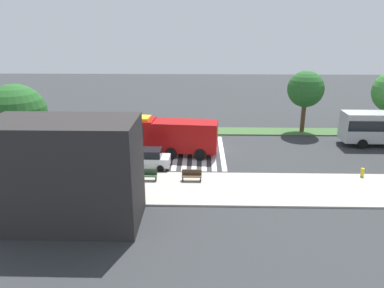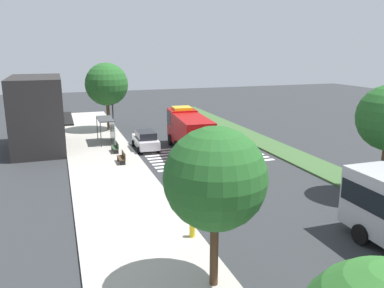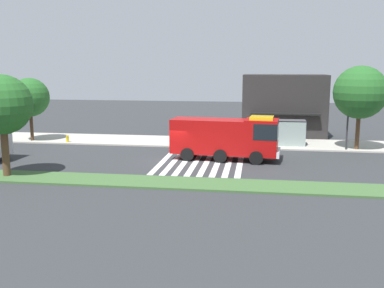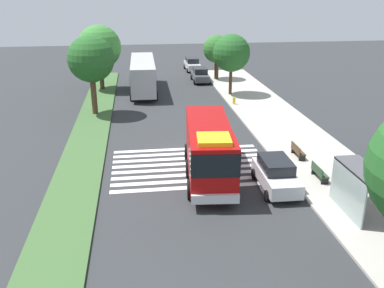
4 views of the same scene
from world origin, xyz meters
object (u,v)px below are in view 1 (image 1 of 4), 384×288
Objects in this scene: median_tree_west at (306,89)px; fire_hydrant at (362,172)px; sidewalk_tree_east at (16,115)px; bench_west_of_shelter at (192,175)px; bench_near_shelter at (147,175)px; parked_car_east at (146,159)px; bus_stop_shelter at (97,160)px; fire_truck at (168,135)px; street_lamp at (34,132)px.

median_tree_west is 14.33m from fire_hydrant.
median_tree_west is at bearing -152.27° from sidewalk_tree_east.
bench_west_of_shelter is at bearing 177.05° from sidewalk_tree_east.
bench_near_shelter is at bearing 3.92° from fire_hydrant.
bench_west_of_shelter is (-3.61, 0.00, 0.00)m from bench_near_shelter.
parked_car_east is 4.65m from bus_stop_shelter.
fire_truck is 2.06× the size of parked_car_east.
sidewalk_tree_east reaches higher than parked_car_east.
bus_stop_shelter is (3.46, 2.96, 0.98)m from parked_car_east.
median_tree_west is at bearing -130.70° from bench_west_of_shelter.
fire_truck is 5.73× the size of bench_west_of_shelter.
fire_truck reaches higher than bus_stop_shelter.
bench_near_shelter is 22.37m from median_tree_west.
bench_near_shelter is at bearing -179.41° from bus_stop_shelter.
bench_west_of_shelter is at bearing 115.58° from fire_truck.
bus_stop_shelter is 2.19× the size of bench_west_of_shelter.
bus_stop_shelter reaches higher than bench_near_shelter.
fire_truck is 8.41m from bus_stop_shelter.
parked_car_east is at bearing -139.44° from bus_stop_shelter.
bench_near_shelter is 2.29× the size of fire_hydrant.
fire_hydrant is (-1.51, 13.48, -4.62)m from median_tree_west.
street_lamp is (9.32, -1.12, 3.23)m from bench_near_shelter.
median_tree_west is (-12.64, -14.70, 4.52)m from bench_west_of_shelter.
bench_west_of_shelter is 2.29× the size of fire_hydrant.
parked_car_east is at bearing -5.30° from fire_hydrant.
fire_truck reaches higher than bench_west_of_shelter.
bench_near_shelter is at bearing 85.20° from fire_truck.
bench_near_shelter is 1.00× the size of bench_west_of_shelter.
bench_west_of_shelter is 13.38m from street_lamp.
street_lamp reaches higher than bus_stop_shelter.
bench_west_of_shelter is at bearing 4.92° from fire_hydrant.
street_lamp reaches higher than fire_hydrant.
street_lamp is (8.78, 1.80, 2.92)m from parked_car_east.
fire_hydrant is at bearing 167.24° from fire_truck.
median_tree_west is at bearing -83.61° from fire_hydrant.
bus_stop_shelter is at bearing 57.32° from fire_truck.
sidewalk_tree_east reaches higher than street_lamp.
sidewalk_tree_east reaches higher than fire_truck.
fire_truck is at bearing -152.93° from sidewalk_tree_east.
sidewalk_tree_east reaches higher than bench_west_of_shelter.
parked_car_east is 0.63× the size of median_tree_west.
bench_west_of_shelter is at bearing 175.06° from street_lamp.
street_lamp is at bearing -12.29° from bus_stop_shelter.
parked_car_east reaches higher than bench_west_of_shelter.
street_lamp is 0.82× the size of sidewalk_tree_east.
parked_car_east is at bearing -167.35° from sidewalk_tree_east.
bench_west_of_shelter is 19.90m from median_tree_west.
bench_west_of_shelter reaches higher than fire_hydrant.
sidewalk_tree_east is 30.04m from median_tree_west.
bus_stop_shelter is 7.27m from sidewalk_tree_east.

